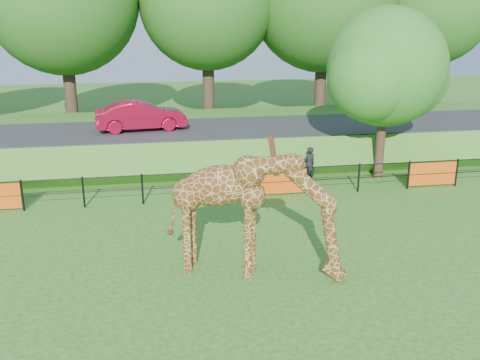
{
  "coord_description": "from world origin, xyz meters",
  "views": [
    {
      "loc": [
        -1.69,
        -10.11,
        6.34
      ],
      "look_at": [
        0.74,
        3.82,
        2.0
      ],
      "focal_mm": 40.0,
      "sensor_mm": 36.0,
      "label": 1
    }
  ],
  "objects_px": {
    "visitor": "(309,164)",
    "car_red": "(141,116)",
    "giraffe": "(256,214)",
    "tree_east": "(388,72)"
  },
  "relations": [
    {
      "from": "visitor",
      "to": "car_red",
      "type": "bearing_deg",
      "value": -51.39
    },
    {
      "from": "giraffe",
      "to": "tree_east",
      "type": "relative_size",
      "value": 0.67
    },
    {
      "from": "car_red",
      "to": "visitor",
      "type": "relative_size",
      "value": 2.81
    },
    {
      "from": "car_red",
      "to": "visitor",
      "type": "distance_m",
      "value": 8.02
    },
    {
      "from": "visitor",
      "to": "tree_east",
      "type": "height_order",
      "value": "tree_east"
    },
    {
      "from": "giraffe",
      "to": "visitor",
      "type": "distance_m",
      "value": 8.42
    },
    {
      "from": "car_red",
      "to": "tree_east",
      "type": "relative_size",
      "value": 0.59
    },
    {
      "from": "giraffe",
      "to": "visitor",
      "type": "bearing_deg",
      "value": 85.06
    },
    {
      "from": "tree_east",
      "to": "visitor",
      "type": "bearing_deg",
      "value": -178.76
    },
    {
      "from": "visitor",
      "to": "tree_east",
      "type": "distance_m",
      "value": 4.7
    }
  ]
}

